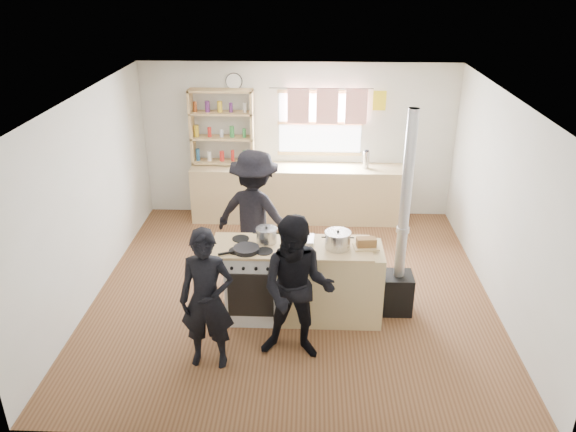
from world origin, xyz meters
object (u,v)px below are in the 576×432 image
at_px(stockpot_counter, 338,240).
at_px(roast_tray, 300,240).
at_px(flue_heater, 400,263).
at_px(person_near_left, 207,300).
at_px(thermos, 366,160).
at_px(stockpot_stove, 267,235).
at_px(skillet_greens, 246,249).
at_px(person_far, 255,215).
at_px(person_near_right, 297,290).
at_px(bread_board, 366,244).
at_px(cooking_island, 304,281).

bearing_deg(stockpot_counter, roast_tray, 167.32).
relative_size(roast_tray, flue_heater, 0.13).
height_order(roast_tray, person_near_left, person_near_left).
relative_size(thermos, stockpot_stove, 1.14).
distance_m(thermos, skillet_greens, 3.32).
bearing_deg(person_far, skillet_greens, 110.84).
bearing_deg(skillet_greens, person_far, 90.35).
relative_size(person_near_right, person_far, 0.93).
bearing_deg(person_near_left, flue_heater, 28.91).
height_order(flue_heater, person_near_left, flue_heater).
relative_size(skillet_greens, bread_board, 1.31).
bearing_deg(stockpot_stove, person_far, 104.03).
bearing_deg(person_far, stockpot_counter, 156.77).
relative_size(stockpot_counter, person_far, 0.17).
bearing_deg(person_far, person_near_right, 129.66).
bearing_deg(stockpot_stove, flue_heater, 2.04).
bearing_deg(flue_heater, skillet_greens, -170.60).
distance_m(thermos, stockpot_counter, 2.85).
bearing_deg(cooking_island, flue_heater, 7.26).
bearing_deg(flue_heater, thermos, 94.15).
relative_size(stockpot_stove, person_near_right, 0.15).
bearing_deg(cooking_island, skillet_greens, -166.94).
bearing_deg(stockpot_counter, cooking_island, 176.47).
bearing_deg(person_near_right, person_near_left, -162.97).
distance_m(cooking_island, flue_heater, 1.15).
distance_m(thermos, bread_board, 2.79).
xyz_separation_m(bread_board, flue_heater, (0.42, 0.15, -0.33)).
xyz_separation_m(roast_tray, person_near_left, (-0.92, -0.99, -0.20)).
relative_size(thermos, person_near_right, 0.17).
height_order(roast_tray, bread_board, bread_board).
height_order(bread_board, person_near_right, person_near_right).
height_order(cooking_island, person_near_right, person_near_right).
bearing_deg(thermos, person_far, -131.31).
bearing_deg(person_near_left, bread_board, 30.63).
height_order(thermos, stockpot_stove, thermos).
distance_m(thermos, person_far, 2.41).
relative_size(cooking_island, flue_heater, 0.79).
relative_size(skillet_greens, roast_tray, 1.22).
xyz_separation_m(cooking_island, bread_board, (0.70, -0.01, 0.51)).
height_order(roast_tray, person_far, person_far).
xyz_separation_m(stockpot_counter, person_near_right, (-0.44, -0.72, -0.22)).
height_order(stockpot_stove, person_far, person_far).
bearing_deg(stockpot_counter, person_near_left, -146.49).
distance_m(cooking_island, bread_board, 0.87).
xyz_separation_m(cooking_island, stockpot_counter, (0.38, -0.02, 0.56)).
xyz_separation_m(skillet_greens, roast_tray, (0.60, 0.22, 0.01)).
xyz_separation_m(cooking_island, stockpot_stove, (-0.43, 0.09, 0.55)).
height_order(person_near_left, person_far, person_far).
height_order(stockpot_stove, person_near_right, person_near_right).
relative_size(cooking_island, person_near_right, 1.21).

